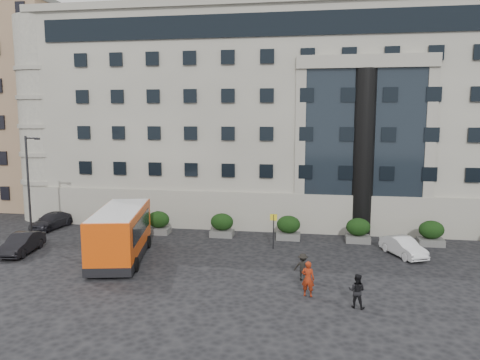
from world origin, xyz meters
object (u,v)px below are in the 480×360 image
at_px(hedge_b, 222,225).
at_px(minibus, 120,232).
at_px(red_truck, 70,190).
at_px(hedge_a, 158,222).
at_px(hedge_c, 288,227).
at_px(pedestrian_a, 308,279).
at_px(pedestrian_c, 303,267).
at_px(parked_car_d, 56,205).
at_px(pedestrian_b, 357,291).
at_px(street_lamp, 29,187).
at_px(parked_car_c, 52,221).
at_px(parked_car_b, 22,243).
at_px(white_taxi, 403,247).
at_px(hedge_e, 431,233).
at_px(hedge_d, 358,230).
at_px(bus_stop_sign, 273,225).

relative_size(hedge_b, minibus, 0.22).
bearing_deg(red_truck, hedge_b, -39.72).
xyz_separation_m(hedge_a, hedge_c, (10.40, 0.00, 0.00)).
xyz_separation_m(pedestrian_a, pedestrian_c, (-0.34, 2.37, -0.16)).
xyz_separation_m(hedge_b, pedestrian_c, (6.57, -8.90, -0.14)).
xyz_separation_m(parked_car_d, pedestrian_b, (27.52, -19.16, 0.24)).
relative_size(street_lamp, parked_car_c, 1.81).
bearing_deg(minibus, parked_car_b, 166.54).
height_order(white_taxi, pedestrian_c, pedestrian_c).
bearing_deg(pedestrian_a, hedge_e, -115.69).
height_order(red_truck, pedestrian_a, red_truck).
distance_m(street_lamp, pedestrian_b, 23.96).
height_order(hedge_b, parked_car_c, hedge_b).
bearing_deg(minibus, parked_car_c, 130.35).
bearing_deg(parked_car_d, hedge_e, -1.70).
bearing_deg(street_lamp, hedge_c, 14.67).
bearing_deg(hedge_d, red_truck, 160.13).
height_order(hedge_c, minibus, minibus).
height_order(street_lamp, white_taxi, street_lamp).
xyz_separation_m(hedge_a, parked_car_c, (-9.52, 0.32, -0.29)).
distance_m(hedge_c, hedge_d, 5.20).
xyz_separation_m(hedge_d, parked_car_c, (-25.12, 0.32, -0.29)).
bearing_deg(hedge_e, parked_car_d, 168.65).
bearing_deg(bus_stop_sign, parked_car_b, -167.15).
height_order(white_taxi, pedestrian_b, pedestrian_b).
bearing_deg(parked_car_c, street_lamp, -66.01).
relative_size(minibus, white_taxi, 2.19).
bearing_deg(hedge_d, hedge_c, 180.00).
xyz_separation_m(minibus, pedestrian_c, (11.97, -2.04, -1.06)).
bearing_deg(minibus, pedestrian_b, -32.62).
relative_size(minibus, parked_car_d, 1.90).
relative_size(hedge_c, parked_car_c, 0.42).
xyz_separation_m(hedge_b, parked_car_c, (-14.72, 0.32, -0.29)).
bearing_deg(bus_stop_sign, red_truck, 149.96).
height_order(street_lamp, pedestrian_c, street_lamp).
relative_size(street_lamp, pedestrian_a, 4.21).
xyz_separation_m(red_truck, parked_car_d, (0.57, -3.76, -0.88)).
height_order(hedge_b, pedestrian_c, hedge_b).
relative_size(hedge_d, bus_stop_sign, 0.73).
bearing_deg(pedestrian_b, hedge_c, -56.12).
bearing_deg(street_lamp, parked_car_c, 107.17).
relative_size(red_truck, pedestrian_a, 3.05).
height_order(hedge_c, hedge_d, same).
distance_m(hedge_a, parked_car_d, 14.67).
distance_m(parked_car_c, parked_car_d, 7.35).
relative_size(parked_car_c, pedestrian_b, 2.56).
xyz_separation_m(minibus, parked_car_b, (-7.30, 0.18, -1.16)).
bearing_deg(red_truck, parked_car_b, -80.97).
bearing_deg(hedge_d, hedge_e, 0.00).
height_order(hedge_d, pedestrian_a, pedestrian_a).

